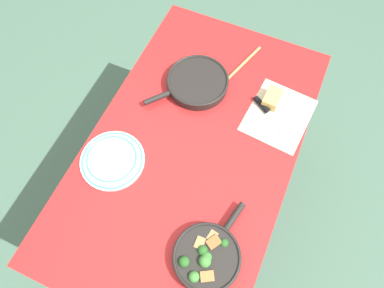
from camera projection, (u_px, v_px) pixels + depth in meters
ground_plane at (192, 199)px, 2.05m from camera, size 14.00×14.00×0.00m
dining_table_red at (192, 155)px, 1.45m from camera, size 1.35×0.80×0.76m
skillet_broccoli at (207, 257)px, 1.16m from camera, size 0.34×0.23×0.07m
skillet_eggs at (197, 82)px, 1.47m from camera, size 0.33×0.30×0.05m
wooden_spoon at (229, 77)px, 1.50m from camera, size 0.35×0.14×0.02m
parchment_sheet at (279, 115)px, 1.43m from camera, size 0.31×0.27×0.00m
grater_knife at (269, 113)px, 1.42m from camera, size 0.16×0.23×0.02m
cheese_block at (272, 98)px, 1.44m from camera, size 0.10×0.07×0.05m
dinner_plate_stack at (112, 160)px, 1.33m from camera, size 0.25×0.25×0.03m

